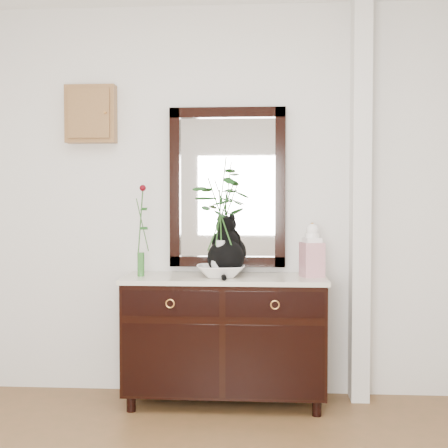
# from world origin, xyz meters

# --- Properties ---
(wall_back) EXTENTS (3.60, 0.04, 2.70)m
(wall_back) POSITION_xyz_m (0.00, 1.98, 1.35)
(wall_back) COLOR silver
(wall_back) RESTS_ON ground
(pilaster) EXTENTS (0.12, 0.20, 2.70)m
(pilaster) POSITION_xyz_m (1.00, 1.90, 1.35)
(pilaster) COLOR silver
(pilaster) RESTS_ON ground
(sideboard) EXTENTS (1.33, 0.52, 0.82)m
(sideboard) POSITION_xyz_m (0.10, 1.73, 0.47)
(sideboard) COLOR black
(sideboard) RESTS_ON ground
(wall_mirror) EXTENTS (0.80, 0.06, 1.10)m
(wall_mirror) POSITION_xyz_m (0.10, 1.97, 1.44)
(wall_mirror) COLOR black
(wall_mirror) RESTS_ON wall_back
(key_cabinet) EXTENTS (0.35, 0.10, 0.40)m
(key_cabinet) POSITION_xyz_m (-0.85, 1.94, 1.95)
(key_cabinet) COLOR brown
(key_cabinet) RESTS_ON wall_back
(cat) EXTENTS (0.32, 0.37, 0.40)m
(cat) POSITION_xyz_m (0.10, 1.77, 1.05)
(cat) COLOR black
(cat) RESTS_ON sideboard
(lotus_bowl) EXTENTS (0.35, 0.35, 0.08)m
(lotus_bowl) POSITION_xyz_m (0.07, 1.70, 0.89)
(lotus_bowl) COLOR white
(lotus_bowl) RESTS_ON sideboard
(vase_branches) EXTENTS (0.45, 0.45, 0.77)m
(vase_branches) POSITION_xyz_m (0.07, 1.70, 1.26)
(vase_branches) COLOR silver
(vase_branches) RESTS_ON lotus_bowl
(bud_vase_rose) EXTENTS (0.08, 0.08, 0.61)m
(bud_vase_rose) POSITION_xyz_m (-0.46, 1.70, 1.16)
(bud_vase_rose) COLOR #316E2C
(bud_vase_rose) RESTS_ON sideboard
(ginger_jar) EXTENTS (0.17, 0.17, 0.36)m
(ginger_jar) POSITION_xyz_m (0.67, 1.75, 1.03)
(ginger_jar) COLOR white
(ginger_jar) RESTS_ON sideboard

